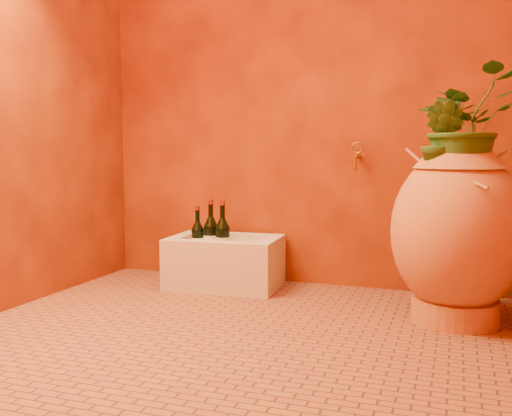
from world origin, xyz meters
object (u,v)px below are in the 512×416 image
at_px(wine_bottle_a, 198,240).
at_px(wall_tap, 357,155).
at_px(wine_bottle_b, 223,240).
at_px(stone_basin, 225,263).
at_px(amphora, 457,231).
at_px(wine_bottle_c, 211,238).

bearing_deg(wine_bottle_a, wall_tap, 13.09).
bearing_deg(wall_tap, wine_bottle_a, -166.91).
distance_m(wine_bottle_a, wine_bottle_b, 0.17).
bearing_deg(stone_basin, amphora, -12.64).
distance_m(stone_basin, wine_bottle_c, 0.17).
bearing_deg(stone_basin, wall_tap, 13.56).
bearing_deg(amphora, wine_bottle_b, 169.86).
xyz_separation_m(amphora, stone_basin, (-1.26, 0.28, -0.28)).
relative_size(amphora, stone_basin, 1.31).
bearing_deg(wine_bottle_b, wine_bottle_a, 170.23).
relative_size(amphora, wine_bottle_a, 2.77).
bearing_deg(amphora, wine_bottle_a, 169.91).
bearing_deg(amphora, stone_basin, 167.36).
xyz_separation_m(stone_basin, wine_bottle_b, (0.01, -0.06, 0.14)).
distance_m(wine_bottle_c, wall_tap, 0.95).
relative_size(stone_basin, wine_bottle_a, 2.11).
relative_size(amphora, wine_bottle_c, 2.46).
height_order(stone_basin, wine_bottle_b, wine_bottle_b).
height_order(wine_bottle_a, wine_bottle_c, wine_bottle_c).
relative_size(amphora, wine_bottle_b, 2.46).
distance_m(amphora, wine_bottle_b, 1.27).
bearing_deg(wine_bottle_c, wine_bottle_b, -27.74).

